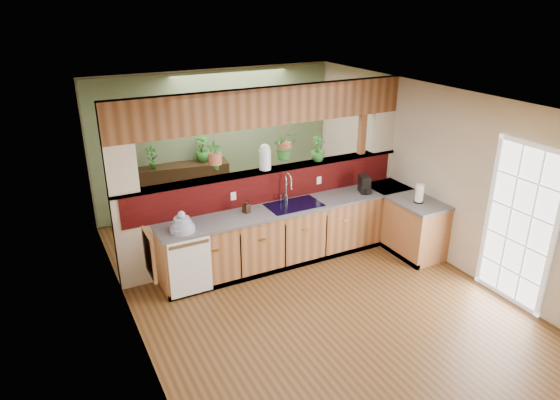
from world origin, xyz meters
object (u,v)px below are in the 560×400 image
paper_towel (419,194)px  glass_jar (265,157)px  shelving_console (186,192)px  dish_stack (182,225)px  soap_dispenser (246,206)px  coffee_maker (365,185)px  faucet (287,186)px

paper_towel → glass_jar: size_ratio=0.80×
glass_jar → shelving_console: (-0.69, 1.90, -1.09)m
dish_stack → shelving_console: dish_stack is taller
soap_dispenser → coffee_maker: size_ratio=0.74×
coffee_maker → glass_jar: (-1.52, 0.44, 0.56)m
faucet → dish_stack: size_ratio=1.42×
faucet → soap_dispenser: (-0.71, -0.09, -0.15)m
soap_dispenser → dish_stack: bearing=-170.0°
faucet → soap_dispenser: 0.73m
paper_towel → glass_jar: bearing=150.1°
coffee_maker → soap_dispenser: bearing=-164.5°
dish_stack → coffee_maker: bearing=0.8°
paper_towel → faucet: bearing=151.9°
faucet → soap_dispenser: size_ratio=2.36×
glass_jar → shelving_console: bearing=110.0°
coffee_maker → paper_towel: bearing=-36.5°
dish_stack → shelving_console: bearing=72.3°
dish_stack → soap_dispenser: dish_stack is taller
shelving_console → dish_stack: bearing=-99.4°
faucet → paper_towel: faucet is taller
dish_stack → shelving_console: 2.55m
soap_dispenser → shelving_console: size_ratio=0.13×
paper_towel → glass_jar: (-2.00, 1.15, 0.54)m
soap_dispenser → shelving_console: soap_dispenser is taller
faucet → shelving_console: 2.41m
dish_stack → paper_towel: (3.46, -0.67, 0.05)m
dish_stack → shelving_console: (0.76, 2.38, -0.49)m
soap_dispenser → paper_towel: paper_towel is taller
faucet → glass_jar: size_ratio=1.20×
glass_jar → dish_stack: bearing=-161.6°
dish_stack → soap_dispenser: bearing=10.0°
coffee_maker → shelving_console: coffee_maker is taller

